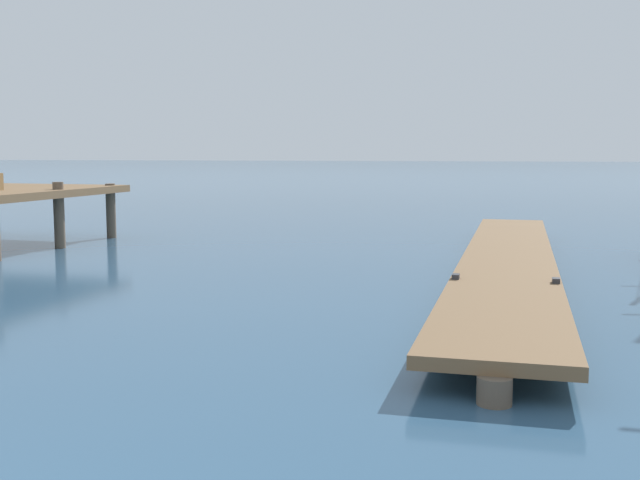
# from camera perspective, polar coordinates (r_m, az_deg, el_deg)

# --- Properties ---
(floating_dock) EXTENTS (2.23, 17.08, 0.53)m
(floating_dock) POSITION_cam_1_polar(r_m,az_deg,el_deg) (16.29, 13.78, -1.35)
(floating_dock) COLOR brown
(floating_dock) RESTS_ON ground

